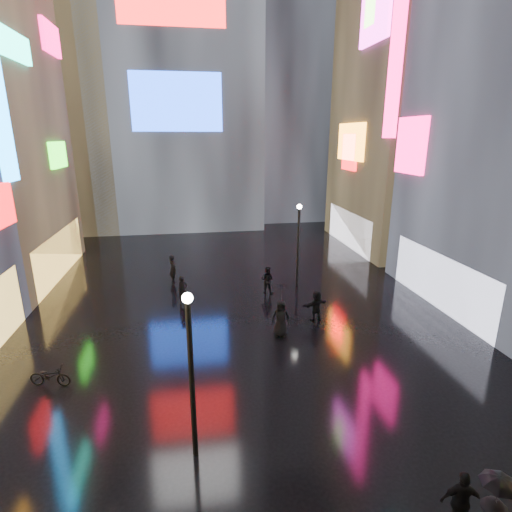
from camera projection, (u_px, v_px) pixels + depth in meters
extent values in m
plane|color=black|center=(234.00, 299.00, 23.36)|extent=(140.00, 140.00, 0.00)
cube|color=#F40C10|center=(1.00, 206.00, 18.31)|extent=(0.25, 2.24, 1.94)
cube|color=#FFC659|center=(59.00, 254.00, 26.84)|extent=(0.20, 10.00, 3.00)
cube|color=#28DC18|center=(58.00, 155.00, 26.74)|extent=(0.25, 3.00, 1.71)
cube|color=#18E8BB|center=(10.00, 44.00, 20.17)|extent=(0.25, 4.84, 1.37)
cube|color=#F40C60|center=(51.00, 38.00, 26.38)|extent=(0.25, 3.32, 1.94)
cube|color=white|center=(441.00, 281.00, 21.83)|extent=(0.20, 9.00, 3.00)
cube|color=#F40C60|center=(411.00, 146.00, 23.63)|extent=(0.25, 2.99, 3.26)
cube|color=#F40C60|center=(396.00, 54.00, 24.78)|extent=(0.25, 1.40, 10.00)
cube|color=black|center=(419.00, 71.00, 31.25)|extent=(10.00, 12.00, 28.00)
cube|color=white|center=(349.00, 229.00, 34.10)|extent=(0.20, 9.00, 3.00)
cube|color=orange|center=(351.00, 142.00, 32.30)|extent=(0.25, 4.92, 2.91)
cube|color=#F430D3|center=(375.00, 15.00, 27.21)|extent=(0.25, 4.36, 3.46)
cube|color=#F40C10|center=(350.00, 152.00, 32.64)|extent=(0.25, 2.63, 2.87)
cube|color=#28DC18|center=(372.00, 3.00, 27.60)|extent=(0.25, 1.69, 2.90)
cube|color=black|center=(173.00, 11.00, 39.46)|extent=(16.00, 14.00, 42.00)
cube|color=#194CFF|center=(177.00, 102.00, 35.36)|extent=(8.00, 0.20, 5.00)
cube|color=black|center=(286.00, 62.00, 44.39)|extent=(12.00, 12.00, 34.00)
cube|color=black|center=(61.00, 94.00, 38.16)|extent=(10.00, 10.00, 26.00)
cylinder|color=black|center=(192.00, 382.00, 11.25)|extent=(0.16, 0.16, 5.00)
sphere|color=white|center=(187.00, 298.00, 10.52)|extent=(0.30, 0.30, 0.30)
cylinder|color=black|center=(298.00, 248.00, 24.72)|extent=(0.16, 0.16, 5.00)
sphere|color=white|center=(299.00, 207.00, 23.98)|extent=(0.30, 0.30, 0.30)
imported|color=black|center=(461.00, 501.00, 9.49)|extent=(1.03, 0.62, 1.64)
imported|color=black|center=(281.00, 318.00, 18.80)|extent=(0.98, 0.76, 1.79)
imported|color=black|center=(316.00, 306.00, 20.42)|extent=(1.55, 0.95, 1.59)
imported|color=black|center=(183.00, 290.00, 22.47)|extent=(0.70, 0.65, 1.61)
imported|color=black|center=(267.00, 280.00, 24.01)|extent=(1.01, 0.94, 1.65)
imported|color=black|center=(498.00, 488.00, 8.57)|extent=(0.99, 0.99, 0.68)
imported|color=black|center=(281.00, 292.00, 18.42)|extent=(1.24, 1.25, 0.85)
imported|color=black|center=(50.00, 376.00, 15.12)|extent=(1.66, 0.88, 0.83)
imported|color=black|center=(173.00, 269.00, 25.74)|extent=(0.66, 0.78, 1.83)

